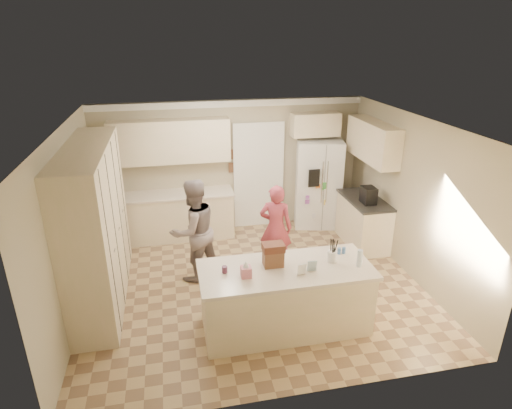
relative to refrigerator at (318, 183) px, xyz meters
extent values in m
cube|color=tan|center=(-1.74, -2.05, -0.91)|extent=(5.20, 4.60, 0.02)
cube|color=white|center=(-1.74, -2.05, 1.71)|extent=(5.20, 4.60, 0.02)
cube|color=#B3A88A|center=(-1.74, 0.26, 0.40)|extent=(5.20, 0.02, 2.60)
cube|color=#B3A88A|center=(-1.74, -4.36, 0.40)|extent=(5.20, 0.02, 2.60)
cube|color=#B3A88A|center=(-4.35, -2.05, 0.40)|extent=(0.02, 4.60, 2.60)
cube|color=#B3A88A|center=(0.87, -2.05, 0.40)|extent=(0.02, 4.60, 2.60)
cube|color=white|center=(-1.74, 0.21, 1.63)|extent=(5.20, 0.08, 0.12)
cube|color=beige|center=(-4.04, -1.85, 0.28)|extent=(0.60, 2.60, 2.35)
cube|color=beige|center=(-2.89, -0.05, -0.46)|extent=(2.20, 0.60, 0.88)
cube|color=beige|center=(-2.89, -0.06, 0.00)|extent=(2.24, 0.63, 0.04)
cube|color=beige|center=(-2.89, 0.07, 1.00)|extent=(2.20, 0.35, 0.80)
cube|color=black|center=(-1.19, 0.23, 0.15)|extent=(0.90, 0.06, 2.10)
cube|color=white|center=(-1.19, 0.19, 0.15)|extent=(1.02, 0.03, 2.22)
cube|color=brown|center=(-1.72, 0.22, 0.65)|extent=(0.15, 0.02, 0.20)
cube|color=brown|center=(-1.72, 0.22, 0.38)|extent=(0.15, 0.02, 0.20)
cube|color=white|center=(0.00, 0.00, 0.00)|extent=(1.03, 0.88, 1.80)
cube|color=gray|center=(0.00, -0.35, 0.00)|extent=(0.02, 0.02, 1.78)
cube|color=black|center=(-0.22, -0.37, 0.25)|extent=(0.22, 0.03, 0.35)
cylinder|color=silver|center=(-0.05, -0.37, 0.15)|extent=(0.02, 0.02, 0.85)
cylinder|color=silver|center=(0.05, -0.37, 0.15)|extent=(0.02, 0.02, 0.85)
cube|color=beige|center=(-0.09, 0.07, 1.20)|extent=(0.95, 0.35, 0.45)
cube|color=beige|center=(0.56, -1.05, -0.46)|extent=(0.60, 1.20, 0.88)
cube|color=#2D2B28|center=(0.55, -1.05, 0.00)|extent=(0.63, 1.24, 0.04)
cube|color=beige|center=(0.68, -0.85, 1.05)|extent=(0.35, 1.50, 0.70)
cube|color=black|center=(0.51, -1.25, 0.17)|extent=(0.22, 0.28, 0.30)
cube|color=beige|center=(-1.54, -3.15, -0.46)|extent=(2.20, 0.90, 0.88)
cube|color=beige|center=(-1.54, -3.15, 0.00)|extent=(2.28, 0.96, 0.05)
cylinder|color=white|center=(-0.89, -3.10, 0.10)|extent=(0.13, 0.13, 0.15)
cube|color=#D8798B|center=(-2.09, -3.25, 0.10)|extent=(0.13, 0.13, 0.14)
cone|color=white|center=(-2.09, -3.25, 0.20)|extent=(0.08, 0.08, 0.08)
cube|color=brown|center=(-1.69, -3.05, 0.14)|extent=(0.26, 0.18, 0.22)
cube|color=#592D1E|center=(-1.69, -3.05, 0.30)|extent=(0.28, 0.20, 0.10)
cylinder|color=#59263F|center=(-2.34, -3.10, 0.07)|extent=(0.07, 0.07, 0.09)
cube|color=white|center=(-1.39, -3.35, 0.11)|extent=(0.12, 0.06, 0.16)
cube|color=silver|center=(-1.24, -3.30, 0.11)|extent=(0.12, 0.05, 0.16)
cylinder|color=silver|center=(-0.59, -3.30, 0.14)|extent=(0.07, 0.07, 0.24)
cylinder|color=#436BA5|center=(-0.72, -2.93, 0.07)|extent=(0.05, 0.05, 0.09)
cylinder|color=#436BA5|center=(-0.65, -2.93, 0.07)|extent=(0.05, 0.05, 0.09)
imported|color=gray|center=(-2.64, -1.61, -0.05)|extent=(1.03, 0.96, 1.70)
imported|color=#B23F53|center=(-1.28, -1.57, -0.15)|extent=(0.64, 0.54, 1.50)
camera|label=1|loc=(-2.92, -7.82, 2.90)|focal=30.00mm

